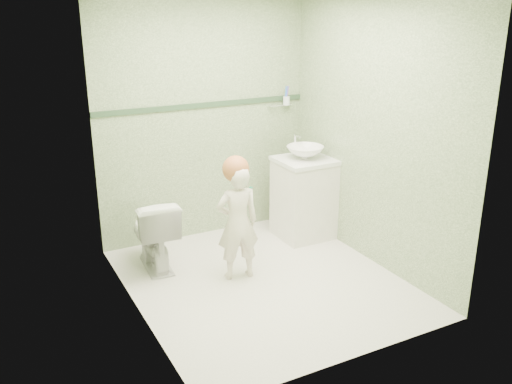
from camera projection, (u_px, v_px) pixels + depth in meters
ground at (264, 281)px, 4.84m from camera, size 2.50×2.50×0.00m
room_shell at (265, 148)px, 4.45m from camera, size 2.50×2.54×2.40m
trim_stripe at (204, 105)px, 5.44m from camera, size 2.20×0.02×0.05m
vanity at (304, 199)px, 5.67m from camera, size 0.52×0.50×0.80m
counter at (305, 160)px, 5.54m from camera, size 0.54×0.52×0.04m
basin at (305, 152)px, 5.51m from camera, size 0.37×0.37×0.13m
faucet at (296, 141)px, 5.64m from camera, size 0.03×0.13×0.18m
cup_holder at (286, 100)px, 5.79m from camera, size 0.26×0.07×0.21m
toilet at (154, 232)px, 5.02m from camera, size 0.42×0.68×0.67m
toddler at (238, 223)px, 4.77m from camera, size 0.40×0.30×1.02m
hair_cap at (236, 169)px, 4.64m from camera, size 0.23×0.23×0.23m
teal_toothbrush at (250, 187)px, 4.57m from camera, size 0.11×0.14×0.08m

